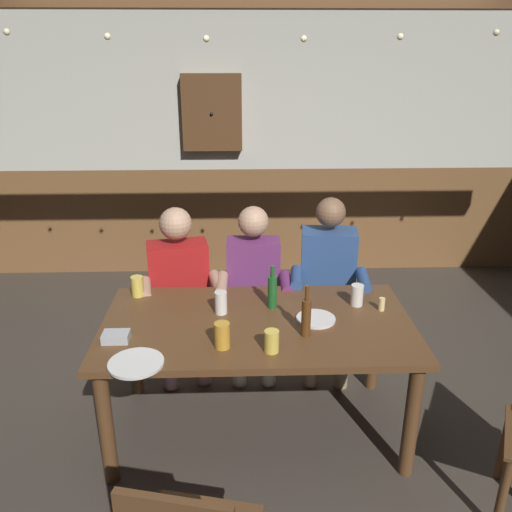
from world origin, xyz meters
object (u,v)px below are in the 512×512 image
object	(u,v)px
condiment_caddy	(116,337)
person_0	(180,283)
table_candle	(382,304)
pint_glass_4	(137,286)
person_1	(254,283)
pint_glass_3	(272,341)
pint_glass_1	(357,295)
wall_dart_cabinet	(212,113)
person_2	(328,279)
pint_glass_2	(222,335)
bottle_1	(306,316)
bottle_0	(272,291)
plate_1	(316,319)
pint_glass_0	(221,303)
plate_0	(136,363)
dining_table	(257,337)

from	to	relation	value
condiment_caddy	person_0	bearing A→B (deg)	75.11
table_candle	pint_glass_4	world-z (taller)	pint_glass_4
person_1	pint_glass_3	xyz separation A→B (m)	(0.06, -1.03, 0.14)
table_candle	pint_glass_1	xyz separation A→B (m)	(-0.13, 0.08, 0.03)
table_candle	wall_dart_cabinet	bearing A→B (deg)	114.79
pint_glass_3	pint_glass_4	world-z (taller)	pint_glass_4
person_0	person_2	world-z (taller)	person_2
person_0	pint_glass_3	distance (m)	1.19
person_1	pint_glass_1	distance (m)	0.81
pint_glass_2	bottle_1	bearing A→B (deg)	13.97
bottle_0	pint_glass_3	world-z (taller)	bottle_0
plate_1	pint_glass_0	size ratio (longest dim) A/B	1.67
plate_0	person_1	bearing A→B (deg)	61.46
bottle_1	pint_glass_4	distance (m)	1.13
pint_glass_0	condiment_caddy	bearing A→B (deg)	-151.16
condiment_caddy	pint_glass_4	size ratio (longest dim) A/B	1.08
bottle_1	pint_glass_0	distance (m)	0.54
dining_table	person_1	xyz separation A→B (m)	(-0.00, 0.71, 0.02)
person_2	pint_glass_2	world-z (taller)	person_2
pint_glass_4	person_2	bearing A→B (deg)	15.27
pint_glass_1	pint_glass_2	bearing A→B (deg)	-150.06
pint_glass_3	plate_0	bearing A→B (deg)	-171.64
bottle_0	person_2	bearing A→B (deg)	51.32
pint_glass_2	pint_glass_3	size ratio (longest dim) A/B	1.19
condiment_caddy	pint_glass_3	distance (m)	0.83
dining_table	plate_1	size ratio (longest dim) A/B	7.86
table_candle	condiment_caddy	size ratio (longest dim) A/B	0.57
person_2	pint_glass_0	distance (m)	0.95
pint_glass_1	pint_glass_4	xyz separation A→B (m)	(-1.35, 0.18, -0.00)
condiment_caddy	wall_dart_cabinet	bearing A→B (deg)	80.95
condiment_caddy	plate_0	world-z (taller)	condiment_caddy
table_candle	pint_glass_1	bearing A→B (deg)	150.23
condiment_caddy	plate_1	bearing A→B (deg)	10.13
pint_glass_3	wall_dart_cabinet	distance (m)	2.92
person_1	table_candle	bearing A→B (deg)	142.43
pint_glass_4	wall_dart_cabinet	distance (m)	2.28
plate_1	bottle_1	size ratio (longest dim) A/B	0.77
bottle_0	pint_glass_3	distance (m)	0.50
person_1	pint_glass_0	world-z (taller)	person_1
plate_1	bottle_0	world-z (taller)	bottle_0
bottle_1	pint_glass_3	distance (m)	0.26
person_1	pint_glass_1	bearing A→B (deg)	140.74
person_2	pint_glass_2	distance (m)	1.22
person_2	wall_dart_cabinet	xyz separation A→B (m)	(-0.86, 1.74, 0.95)
bottle_1	wall_dart_cabinet	distance (m)	2.79
plate_1	pint_glass_2	bearing A→B (deg)	-152.24
plate_1	pint_glass_2	xyz separation A→B (m)	(-0.53, -0.28, 0.06)
bottle_1	pint_glass_0	xyz separation A→B (m)	(-0.46, 0.27, -0.05)
person_1	wall_dart_cabinet	distance (m)	2.03
plate_0	pint_glass_2	bearing A→B (deg)	19.34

